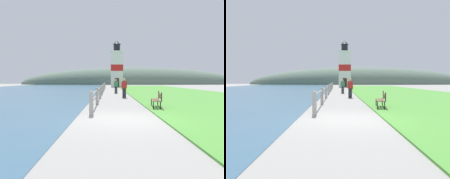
{
  "view_description": "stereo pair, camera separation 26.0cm",
  "coord_description": "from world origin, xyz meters",
  "views": [
    {
      "loc": [
        -0.6,
        -8.68,
        1.6
      ],
      "look_at": [
        -0.21,
        20.66,
        0.3
      ],
      "focal_mm": 35.0,
      "sensor_mm": 36.0,
      "label": 1
    },
    {
      "loc": [
        -0.34,
        -8.68,
        1.6
      ],
      "look_at": [
        -0.21,
        20.66,
        0.3
      ],
      "focal_mm": 35.0,
      "sensor_mm": 36.0,
      "label": 2
    }
  ],
  "objects": [
    {
      "name": "ground_plane",
      "position": [
        0.0,
        0.0,
        0.0
      ],
      "size": [
        160.0,
        160.0,
        0.0
      ],
      "primitive_type": "plane",
      "color": "gray"
    },
    {
      "name": "grass_verge",
      "position": [
        7.49,
        19.69,
        0.03
      ],
      "size": [
        12.0,
        59.07,
        0.06
      ],
      "color": "#4C8E38",
      "rests_on": "ground_plane"
    },
    {
      "name": "water_strip",
      "position": [
        -13.99,
        19.69,
        0.01
      ],
      "size": [
        24.0,
        94.51,
        0.01
      ],
      "color": "#385B75",
      "rests_on": "ground_plane"
    },
    {
      "name": "seawall_railing",
      "position": [
        -1.39,
        17.24,
        0.63
      ],
      "size": [
        0.18,
        32.65,
        1.09
      ],
      "color": "#A8A399",
      "rests_on": "ground_plane"
    },
    {
      "name": "park_bench_near",
      "position": [
        2.11,
        3.49,
        0.54
      ],
      "size": [
        0.7,
        1.78,
        0.94
      ],
      "rotation": [
        0.0,
        0.0,
        3.01
      ],
      "color": "brown",
      "rests_on": "ground_plane"
    },
    {
      "name": "park_bench_midway",
      "position": [
        1.92,
        27.45,
        0.54
      ],
      "size": [
        0.49,
        1.93,
        0.94
      ],
      "rotation": [
        0.0,
        0.0,
        3.13
      ],
      "color": "brown",
      "rests_on": "ground_plane"
    },
    {
      "name": "lighthouse",
      "position": [
        1.17,
        41.11,
        4.54
      ],
      "size": [
        3.08,
        3.08,
        10.46
      ],
      "color": "white",
      "rests_on": "ground_plane"
    },
    {
      "name": "person_strolling",
      "position": [
        0.74,
        10.5,
        0.94
      ],
      "size": [
        0.48,
        0.4,
        1.74
      ],
      "rotation": [
        0.0,
        0.0,
        2.06
      ],
      "color": "#28282D",
      "rests_on": "ground_plane"
    },
    {
      "name": "person_by_railing",
      "position": [
        0.21,
        16.8,
        0.9
      ],
      "size": [
        0.46,
        0.38,
        1.66
      ],
      "rotation": [
        0.0,
        0.0,
        1.09
      ],
      "color": "#28282D",
      "rests_on": "ground_plane"
    },
    {
      "name": "trash_bin",
      "position": [
        1.92,
        29.29,
        0.42
      ],
      "size": [
        0.54,
        0.54,
        0.84
      ],
      "color": "#2D5138",
      "rests_on": "ground_plane"
    },
    {
      "name": "distant_hillside",
      "position": [
        8.0,
        69.38,
        0.0
      ],
      "size": [
        80.0,
        16.0,
        12.0
      ],
      "color": "#566B5B",
      "rests_on": "ground_plane"
    }
  ]
}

